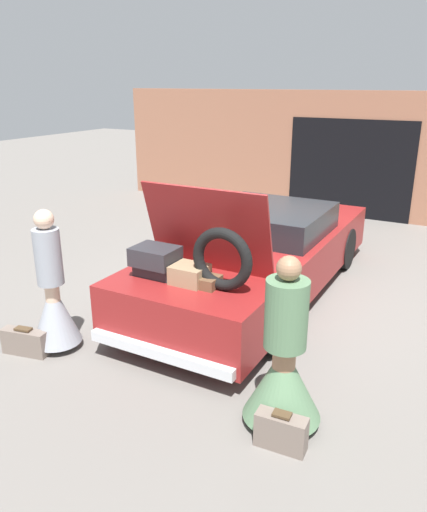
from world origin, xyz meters
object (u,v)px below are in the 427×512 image
at_px(person_left, 53,300).
at_px(suitcase_beside_left_person, 25,342).
at_px(car, 259,254).
at_px(person_right, 284,368).
at_px(suitcase_beside_right_person, 281,432).

height_order(person_left, suitcase_beside_left_person, person_left).
relative_size(car, person_left, 3.12).
relative_size(person_left, person_right, 1.03).
distance_m(car, suitcase_beside_right_person, 3.41).
bearing_deg(person_right, suitcase_beside_right_person, -172.26).
xyz_separation_m(person_right, suitcase_beside_right_person, (0.12, -0.32, -0.41)).
distance_m(person_right, suitcase_beside_right_person, 0.54).
distance_m(person_left, suitcase_beside_left_person, 0.58).
height_order(person_left, suitcase_beside_right_person, person_left).
bearing_deg(person_left, person_right, 102.55).
xyz_separation_m(person_left, suitcase_beside_left_person, (-0.21, -0.30, -0.45)).
relative_size(car, person_right, 3.21).
bearing_deg(suitcase_beside_right_person, person_left, 173.25).
bearing_deg(car, person_left, -118.02).
distance_m(car, person_left, 3.01).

